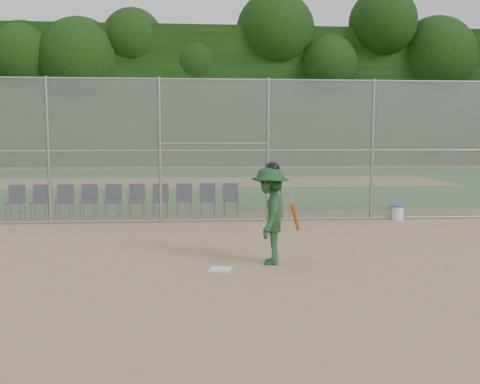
{
  "coord_description": "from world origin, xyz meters",
  "views": [
    {
      "loc": [
        -1.04,
        -9.88,
        2.41
      ],
      "look_at": [
        0.0,
        2.5,
        1.1
      ],
      "focal_mm": 40.0,
      "sensor_mm": 36.0,
      "label": 1
    }
  ],
  "objects": [
    {
      "name": "chair_0",
      "position": [
        -6.34,
        6.23,
        0.48
      ],
      "size": [
        0.54,
        0.52,
        0.96
      ],
      "primitive_type": null,
      "color": "#10153D",
      "rests_on": "ground"
    },
    {
      "name": "chair_8",
      "position": [
        -0.68,
        6.23,
        0.48
      ],
      "size": [
        0.54,
        0.52,
        0.96
      ],
      "primitive_type": null,
      "color": "#10153D",
      "rests_on": "ground"
    },
    {
      "name": "grass_strip",
      "position": [
        0.0,
        18.0,
        0.01
      ],
      "size": [
        100.0,
        100.0,
        0.0
      ],
      "primitive_type": "plane",
      "color": "#296A1F",
      "rests_on": "ground"
    },
    {
      "name": "batter_at_plate",
      "position": [
        0.36,
        -0.03,
        0.93
      ],
      "size": [
        1.01,
        1.38,
        1.93
      ],
      "color": "#1D4A25",
      "rests_on": "ground"
    },
    {
      "name": "chair_1",
      "position": [
        -5.64,
        6.23,
        0.48
      ],
      "size": [
        0.54,
        0.52,
        0.96
      ],
      "primitive_type": null,
      "color": "#10153D",
      "rests_on": "ground"
    },
    {
      "name": "chair_9",
      "position": [
        0.03,
        6.23,
        0.48
      ],
      "size": [
        0.54,
        0.52,
        0.96
      ],
      "primitive_type": null,
      "color": "#10153D",
      "rests_on": "ground"
    },
    {
      "name": "water_cooler",
      "position": [
        4.75,
        4.88,
        0.21
      ],
      "size": [
        0.33,
        0.33,
        0.42
      ],
      "color": "white",
      "rests_on": "ground"
    },
    {
      "name": "home_plate",
      "position": [
        -0.6,
        -0.43,
        0.01
      ],
      "size": [
        0.47,
        0.47,
        0.02
      ],
      "primitive_type": "cube",
      "rotation": [
        0.0,
        0.0,
        -0.26
      ],
      "color": "white",
      "rests_on": "ground"
    },
    {
      "name": "spare_bats",
      "position": [
        1.45,
        5.35,
        0.41
      ],
      "size": [
        0.66,
        0.39,
        0.82
      ],
      "color": "#D84C14",
      "rests_on": "ground"
    },
    {
      "name": "ground",
      "position": [
        0.0,
        0.0,
        0.0
      ],
      "size": [
        100.0,
        100.0,
        0.0
      ],
      "primitive_type": "plane",
      "color": "tan",
      "rests_on": "ground"
    },
    {
      "name": "backstop_fence",
      "position": [
        0.0,
        5.0,
        2.07
      ],
      "size": [
        16.09,
        0.09,
        4.0
      ],
      "color": "gray",
      "rests_on": "ground"
    },
    {
      "name": "chair_2",
      "position": [
        -4.93,
        6.23,
        0.48
      ],
      "size": [
        0.54,
        0.52,
        0.96
      ],
      "primitive_type": null,
      "color": "#10153D",
      "rests_on": "ground"
    },
    {
      "name": "chair_5",
      "position": [
        -2.8,
        6.23,
        0.48
      ],
      "size": [
        0.54,
        0.52,
        0.96
      ],
      "primitive_type": null,
      "color": "#10153D",
      "rests_on": "ground"
    },
    {
      "name": "chair_6",
      "position": [
        -2.09,
        6.23,
        0.48
      ],
      "size": [
        0.54,
        0.52,
        0.96
      ],
      "primitive_type": null,
      "color": "#10153D",
      "rests_on": "ground"
    },
    {
      "name": "treeline",
      "position": [
        0.0,
        20.0,
        5.5
      ],
      "size": [
        81.0,
        60.0,
        11.0
      ],
      "color": "black",
      "rests_on": "ground"
    },
    {
      "name": "dirt_patch_far",
      "position": [
        0.0,
        18.0,
        0.01
      ],
      "size": [
        24.0,
        24.0,
        0.0
      ],
      "primitive_type": "plane",
      "color": "tan",
      "rests_on": "ground"
    },
    {
      "name": "chair_4",
      "position": [
        -3.51,
        6.23,
        0.48
      ],
      "size": [
        0.54,
        0.52,
        0.96
      ],
      "primitive_type": null,
      "color": "#10153D",
      "rests_on": "ground"
    },
    {
      "name": "chair_3",
      "position": [
        -4.22,
        6.23,
        0.48
      ],
      "size": [
        0.54,
        0.52,
        0.96
      ],
      "primitive_type": null,
      "color": "#10153D",
      "rests_on": "ground"
    },
    {
      "name": "chair_7",
      "position": [
        -1.39,
        6.23,
        0.48
      ],
      "size": [
        0.54,
        0.52,
        0.96
      ],
      "primitive_type": null,
      "color": "#10153D",
      "rests_on": "ground"
    }
  ]
}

